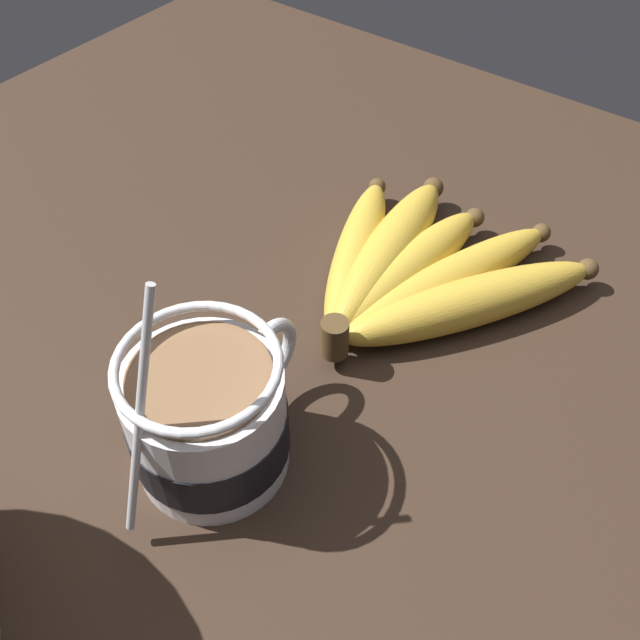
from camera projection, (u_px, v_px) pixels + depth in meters
The scene contains 3 objects.
table at pixel (261, 453), 48.04cm from camera, with size 106.42×106.42×2.88cm.
coffee_mug at pixel (209, 418), 43.09cm from camera, with size 15.69×9.84×17.05cm.
banana_bunch at pixel (417, 272), 55.38cm from camera, with size 22.12×22.36×4.28cm.
Camera 1 is at (-18.52, -18.88, 42.74)cm, focal length 40.00 mm.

